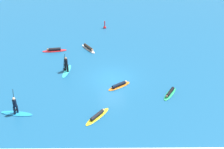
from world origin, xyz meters
TOP-DOWN VIEW (x-y plane):
  - ground_plane at (0.00, 0.00)m, footprint 120.00×120.00m
  - surfer_on_red_board at (-6.69, 6.03)m, footprint 2.89×1.02m
  - surfer_on_blue_board at (-8.34, -5.57)m, footprint 2.93×1.07m
  - surfer_on_green_board at (5.43, -2.78)m, footprint 1.77×2.39m
  - surfer_on_orange_board at (0.70, -1.41)m, footprint 2.44×2.01m
  - surfer_on_yellow_board at (-1.30, -6.06)m, footprint 2.32×2.73m
  - surfer_on_white_board at (-2.73, 6.47)m, footprint 1.98×2.54m
  - surfer_on_teal_board at (-4.76, 1.44)m, footprint 1.02×2.70m
  - marker_buoy at (-0.86, 12.54)m, footprint 0.40×0.40m

SIDE VIEW (x-z plane):
  - ground_plane at x=0.00m, z-range 0.00..0.00m
  - surfer_on_yellow_board at x=-1.30m, z-range -0.05..0.33m
  - surfer_on_orange_board at x=0.70m, z-range -0.05..0.34m
  - surfer_on_green_board at x=5.43m, z-range -0.05..0.35m
  - surfer_on_red_board at x=-6.69m, z-range -0.06..0.37m
  - surfer_on_white_board at x=-2.73m, z-range -0.04..0.40m
  - marker_buoy at x=-0.86m, z-range -0.37..0.74m
  - surfer_on_blue_board at x=-8.34m, z-range -0.66..1.65m
  - surfer_on_teal_board at x=-4.76m, z-range -0.46..1.55m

